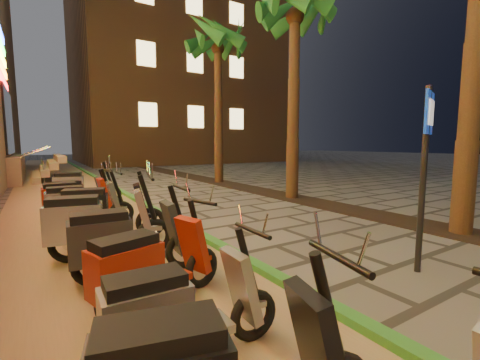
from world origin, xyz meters
TOP-DOWN VIEW (x-y plane):
  - parking_strip at (-2.60, 10.00)m, footprint 3.40×60.00m
  - green_curb at (-0.90, 10.00)m, footprint 0.18×60.00m
  - planting_strip at (3.60, 5.00)m, footprint 1.20×40.00m
  - apartment_block at (9.00, 32.00)m, footprint 18.00×16.06m
  - palm_c at (3.60, 7.00)m, footprint 2.97×3.02m
  - palm_d at (3.60, 12.00)m, footprint 2.97×3.02m
  - pedestrian_sign at (0.96, 1.40)m, footprint 0.53×0.22m
  - scooter_5 at (-2.59, 1.36)m, footprint 1.51×0.53m
  - scooter_6 at (-2.53, 2.36)m, footprint 1.59×0.83m
  - scooter_7 at (-2.57, 3.29)m, footprint 1.73×0.61m
  - scooter_8 at (-2.75, 4.30)m, footprint 1.84×0.84m
  - scooter_9 at (-2.50, 5.28)m, footprint 1.80×0.87m
  - scooter_10 at (-2.75, 6.33)m, footprint 1.69×0.59m
  - scooter_11 at (-2.79, 7.16)m, footprint 1.69×0.59m
  - scooter_12 at (-2.61, 8.15)m, footprint 1.57×0.73m
  - scooter_13 at (-2.45, 9.24)m, footprint 1.78×0.80m

SIDE VIEW (x-z plane):
  - parking_strip at x=-2.60m, z-range 0.00..0.01m
  - planting_strip at x=3.60m, z-range 0.00..0.02m
  - green_curb at x=-0.90m, z-range 0.00..0.10m
  - scooter_5 at x=-2.59m, z-range -0.07..1.00m
  - scooter_12 at x=-2.61m, z-range -0.07..1.03m
  - scooter_6 at x=-2.53m, z-range -0.07..1.06m
  - scooter_11 at x=-2.79m, z-range -0.08..1.11m
  - scooter_10 at x=-2.75m, z-range -0.08..1.12m
  - scooter_7 at x=-2.57m, z-range -0.08..1.14m
  - scooter_13 at x=-2.45m, z-range -0.08..1.17m
  - scooter_9 at x=-2.50m, z-range -0.08..1.19m
  - scooter_8 at x=-2.75m, z-range -0.08..1.21m
  - pedestrian_sign at x=0.96m, z-range 0.37..2.91m
  - palm_c at x=3.60m, z-range 2.27..9.18m
  - palm_d at x=3.60m, z-range 2.36..9.53m
  - apartment_block at x=9.00m, z-range 0.00..25.00m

